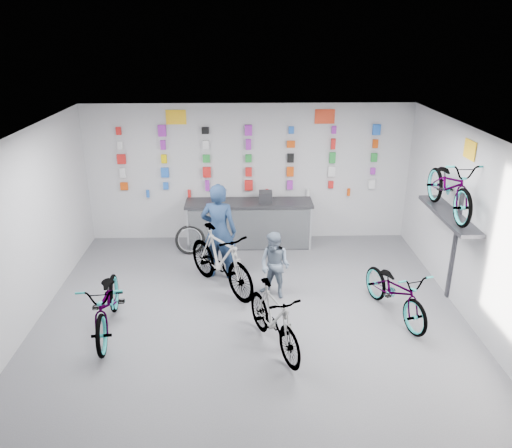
{
  "coord_description": "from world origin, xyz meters",
  "views": [
    {
      "loc": [
        -0.11,
        -6.48,
        4.46
      ],
      "look_at": [
        0.09,
        1.4,
        1.34
      ],
      "focal_mm": 35.0,
      "sensor_mm": 36.0,
      "label": 1
    }
  ],
  "objects_px": {
    "bike_center": "(274,318)",
    "customer": "(275,265)",
    "bike_left": "(108,303)",
    "bike_service": "(221,260)",
    "clerk": "(219,231)",
    "bike_right": "(396,291)",
    "counter": "(249,224)"
  },
  "relations": [
    {
      "from": "bike_center",
      "to": "customer",
      "type": "distance_m",
      "value": 1.54
    },
    {
      "from": "bike_left",
      "to": "bike_service",
      "type": "bearing_deg",
      "value": 32.09
    },
    {
      "from": "bike_left",
      "to": "clerk",
      "type": "bearing_deg",
      "value": 42.1
    },
    {
      "from": "bike_right",
      "to": "counter",
      "type": "bearing_deg",
      "value": 111.87
    },
    {
      "from": "bike_center",
      "to": "bike_right",
      "type": "height_order",
      "value": "bike_center"
    },
    {
      "from": "bike_left",
      "to": "bike_right",
      "type": "height_order",
      "value": "bike_left"
    },
    {
      "from": "counter",
      "to": "customer",
      "type": "bearing_deg",
      "value": -79.46
    },
    {
      "from": "bike_left",
      "to": "bike_service",
      "type": "xyz_separation_m",
      "value": [
        1.69,
        1.31,
        0.09
      ]
    },
    {
      "from": "counter",
      "to": "bike_center",
      "type": "height_order",
      "value": "bike_center"
    },
    {
      "from": "bike_left",
      "to": "customer",
      "type": "bearing_deg",
      "value": 15.5
    },
    {
      "from": "bike_left",
      "to": "bike_right",
      "type": "xyz_separation_m",
      "value": [
        4.58,
        0.33,
        -0.04
      ]
    },
    {
      "from": "bike_right",
      "to": "customer",
      "type": "distance_m",
      "value": 2.06
    },
    {
      "from": "counter",
      "to": "bike_center",
      "type": "distance_m",
      "value": 3.79
    },
    {
      "from": "bike_service",
      "to": "customer",
      "type": "xyz_separation_m",
      "value": [
        0.95,
        -0.29,
        0.01
      ]
    },
    {
      "from": "bike_center",
      "to": "bike_service",
      "type": "relative_size",
      "value": 0.85
    },
    {
      "from": "clerk",
      "to": "bike_right",
      "type": "bearing_deg",
      "value": 164.13
    },
    {
      "from": "bike_service",
      "to": "customer",
      "type": "height_order",
      "value": "customer"
    },
    {
      "from": "bike_center",
      "to": "bike_service",
      "type": "distance_m",
      "value": 2.01
    },
    {
      "from": "bike_service",
      "to": "customer",
      "type": "distance_m",
      "value": 0.99
    },
    {
      "from": "counter",
      "to": "bike_center",
      "type": "bearing_deg",
      "value": -85.29
    },
    {
      "from": "clerk",
      "to": "bike_center",
      "type": "bearing_deg",
      "value": 121.93
    },
    {
      "from": "counter",
      "to": "bike_service",
      "type": "xyz_separation_m",
      "value": [
        -0.54,
        -1.95,
        0.1
      ]
    },
    {
      "from": "bike_right",
      "to": "clerk",
      "type": "bearing_deg",
      "value": 136.26
    },
    {
      "from": "clerk",
      "to": "customer",
      "type": "distance_m",
      "value": 1.31
    },
    {
      "from": "bike_right",
      "to": "clerk",
      "type": "height_order",
      "value": "clerk"
    },
    {
      "from": "counter",
      "to": "bike_service",
      "type": "distance_m",
      "value": 2.03
    },
    {
      "from": "bike_service",
      "to": "customer",
      "type": "relative_size",
      "value": 1.62
    },
    {
      "from": "bike_left",
      "to": "bike_right",
      "type": "relative_size",
      "value": 1.08
    },
    {
      "from": "counter",
      "to": "bike_left",
      "type": "xyz_separation_m",
      "value": [
        -2.23,
        -3.26,
        0.01
      ]
    },
    {
      "from": "bike_service",
      "to": "clerk",
      "type": "xyz_separation_m",
      "value": [
        -0.04,
        0.5,
        0.34
      ]
    },
    {
      "from": "customer",
      "to": "bike_left",
      "type": "bearing_deg",
      "value": -123.98
    },
    {
      "from": "bike_service",
      "to": "clerk",
      "type": "height_order",
      "value": "clerk"
    }
  ]
}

